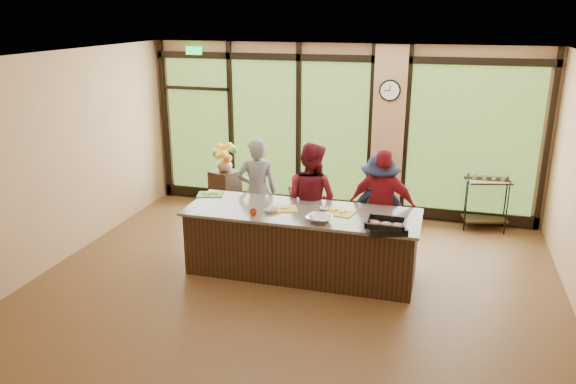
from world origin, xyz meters
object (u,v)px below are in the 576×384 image
Objects in this scene: island_base at (302,243)px; roasting_pan at (386,229)px; flower_stand at (226,194)px; cook_left at (257,192)px; cook_right at (379,208)px; bar_cart at (487,197)px.

roasting_pan is at bearing -20.87° from island_base.
flower_stand is (-1.85, 1.79, -0.01)m from island_base.
flower_stand is at bearing 136.01° from island_base.
island_base is 6.59× the size of roasting_pan.
roasting_pan reaches higher than island_base.
flower_stand is (-0.92, 0.94, -0.42)m from cook_left.
cook_right reaches higher than island_base.
flower_stand is (-3.03, 2.24, -0.53)m from roasting_pan.
bar_cart is (4.40, 0.66, 0.15)m from flower_stand.
cook_right is 1.84× the size of flower_stand.
cook_left is 1.08× the size of cook_right.
cook_right is 3.01m from flower_stand.
cook_right is (0.96, 0.77, 0.35)m from island_base.
island_base is 1.37m from roasting_pan.
island_base is 1.32m from cook_left.
cook_left is 1.99× the size of flower_stand.
cook_right is (1.89, -0.07, -0.06)m from cook_left.
bar_cart is (2.55, 2.45, 0.13)m from island_base.
flower_stand is at bearing -65.64° from cook_left.
island_base is 1.82× the size of cook_left.
cook_right is at bearing 79.72° from roasting_pan.
bar_cart is at bearing 43.80° from island_base.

